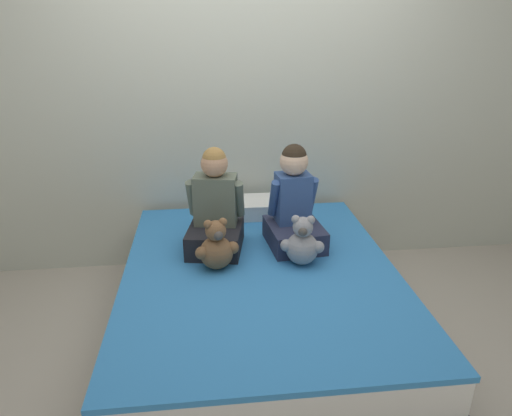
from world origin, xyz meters
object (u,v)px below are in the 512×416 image
Objects in this scene: child_on_left at (215,211)px; child_on_right at (294,206)px; teddy_bear_held_by_left_child at (216,248)px; teddy_bear_held_by_right_child at (302,244)px; bed at (260,304)px; pillow_at_headboard at (247,207)px.

child_on_right reaches higher than child_on_left.
teddy_bear_held_by_left_child is (-0.00, -0.26, -0.11)m from child_on_left.
teddy_bear_held_by_right_child is at bearing -13.96° from teddy_bear_held_by_left_child.
bed is 0.62m from child_on_right.
bed is 0.61m from child_on_left.
child_on_left reaches higher than teddy_bear_held_by_left_child.
pillow_at_headboard is at bearing 74.05° from child_on_left.
child_on_left is at bearing 75.13° from teddy_bear_held_by_left_child.
child_on_right is at bearing 102.45° from teddy_bear_held_by_right_child.
child_on_left is 1.39× the size of pillow_at_headboard.
pillow_at_headboard is (-0.24, 0.74, -0.07)m from teddy_bear_held_by_right_child.
child_on_left is 0.28m from teddy_bear_held_by_left_child.
child_on_right is 2.12× the size of teddy_bear_held_by_right_child.
child_on_left reaches higher than teddy_bear_held_by_right_child.
child_on_right is (0.48, 0.00, 0.01)m from child_on_left.
teddy_bear_held_by_left_child is at bearing -108.10° from pillow_at_headboard.
pillow_at_headboard is (0.24, 0.48, -0.18)m from child_on_left.
bed is at bearing -41.17° from child_on_left.
teddy_bear_held_by_left_child is 0.66× the size of pillow_at_headboard.
child_on_right reaches higher than teddy_bear_held_by_right_child.
child_on_right is at bearing 14.50° from teddy_bear_held_by_left_child.
teddy_bear_held_by_right_child is at bearing 8.72° from bed.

